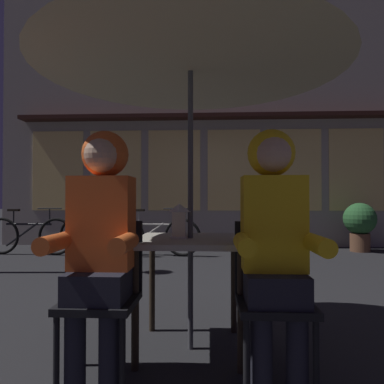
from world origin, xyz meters
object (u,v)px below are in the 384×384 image
bicycle_third (154,236)px  lantern (179,220)px  patio_umbrella (190,44)px  person_right_hooded (274,228)px  chair_left (104,288)px  chair_right (272,290)px  bicycle_nearest (28,235)px  person_left_hooded (101,227)px  potted_plant (360,223)px  cafe_table (190,253)px  bicycle_second (100,235)px

bicycle_third → lantern: bearing=-78.6°
patio_umbrella → person_right_hooded: bearing=-41.6°
chair_left → patio_umbrella: bearing=37.5°
chair_right → bicycle_nearest: bearing=130.7°
patio_umbrella → person_left_hooded: patio_umbrella is taller
chair_left → potted_plant: size_ratio=0.95×
cafe_table → potted_plant: potted_plant is taller
bicycle_second → chair_left: bearing=-72.4°
cafe_table → person_right_hooded: bearing=-41.6°
chair_right → bicycle_third: bearing=107.6°
bicycle_second → bicycle_third: 0.96m
lantern → bicycle_third: (-0.78, 3.85, -0.51)m
bicycle_nearest → bicycle_third: size_ratio=1.01×
bicycle_nearest → person_left_hooded: bearing=-58.2°
cafe_table → person_left_hooded: person_left_hooded is taller
cafe_table → lantern: lantern is taller
bicycle_nearest → potted_plant: size_ratio=1.83×
cafe_table → chair_left: chair_left is taller
chair_left → bicycle_nearest: bearing=122.2°
cafe_table → bicycle_second: (-1.81, 3.82, -0.29)m
chair_right → bicycle_nearest: 5.49m
chair_right → potted_plant: potted_plant is taller
cafe_table → person_left_hooded: 0.67m
person_left_hooded → potted_plant: person_left_hooded is taller
patio_umbrella → chair_left: (-0.48, -0.37, -1.57)m
chair_left → bicycle_second: (-1.33, 4.19, -0.14)m
cafe_table → patio_umbrella: 1.42m
person_right_hooded → bicycle_second: person_right_hooded is taller
potted_plant → chair_right: bearing=-117.1°
bicycle_second → bicycle_third: bearing=0.5°
patio_umbrella → person_right_hooded: (0.48, -0.43, -1.21)m
bicycle_third → person_right_hooded: bearing=-72.6°
patio_umbrella → chair_left: patio_umbrella is taller
lantern → bicycle_nearest: 4.90m
chair_right → person_left_hooded: bearing=-176.6°
chair_left → chair_right: size_ratio=1.00×
bicycle_third → person_left_hooded: bearing=-85.0°
cafe_table → lantern: bearing=-165.7°
person_right_hooded → potted_plant: bearing=63.2°
patio_umbrella → bicycle_nearest: size_ratio=1.37×
chair_right → bicycle_third: size_ratio=0.52×
person_right_hooded → bicycle_third: 4.49m
bicycle_second → lantern: bearing=-65.7°
person_left_hooded → bicycle_second: size_ratio=0.85×
cafe_table → potted_plant: (2.97, 4.50, -0.09)m
cafe_table → person_right_hooded: 0.67m
chair_right → bicycle_second: bearing=118.7°
chair_right → potted_plant: size_ratio=0.95×
bicycle_third → potted_plant: potted_plant is taller
cafe_table → potted_plant: 5.40m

